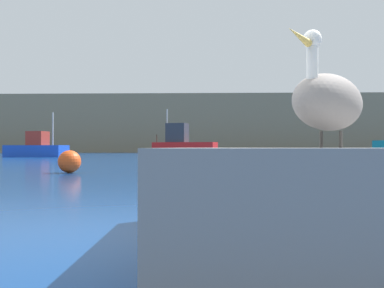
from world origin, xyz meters
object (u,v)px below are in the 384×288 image
Objects in this scene: fishing_boat_blue at (36,148)px; fishing_boat_red at (183,146)px; mooring_buoy at (69,162)px; pelican at (328,101)px.

fishing_boat_blue is 13.52m from fishing_boat_red.
fishing_boat_red is 7.55× the size of mooring_buoy.
fishing_boat_blue reaches higher than mooring_buoy.
pelican is 0.21× the size of fishing_boat_red.
fishing_boat_blue is at bearing 115.85° from mooring_buoy.
fishing_boat_blue is 24.53m from mooring_buoy.
pelican is 11.10m from mooring_buoy.
fishing_boat_red is 20.84m from mooring_buoy.
fishing_boat_red reaches higher than pelican.
pelican is at bearing -50.51° from fishing_boat_blue.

